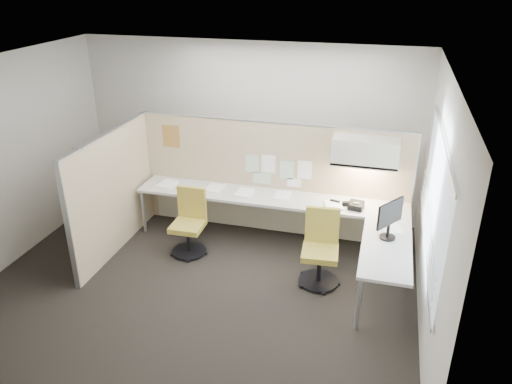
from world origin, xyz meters
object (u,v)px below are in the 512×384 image
(desk, at_px, (290,211))
(chair_left, at_px, (189,224))
(chair_right, at_px, (320,250))
(phone, at_px, (356,205))
(monitor, at_px, (390,217))

(desk, height_order, chair_left, chair_left)
(chair_right, xyz_separation_m, phone, (0.36, 0.78, 0.32))
(chair_left, height_order, monitor, monitor)
(chair_right, height_order, phone, chair_right)
(chair_left, height_order, chair_right, chair_right)
(desk, bearing_deg, chair_right, -52.18)
(desk, relative_size, chair_left, 4.23)
(chair_right, relative_size, phone, 4.18)
(desk, height_order, chair_right, chair_right)
(monitor, xyz_separation_m, phone, (-0.45, 0.72, -0.24))
(monitor, relative_size, phone, 2.13)
(desk, distance_m, phone, 0.94)
(desk, height_order, phone, phone)
(chair_left, bearing_deg, desk, 17.75)
(desk, distance_m, chair_left, 1.45)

